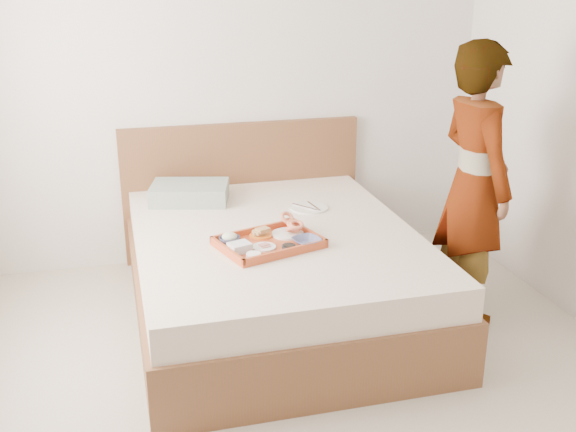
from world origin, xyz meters
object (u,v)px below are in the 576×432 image
(dinner_plate, at_px, (309,208))
(person, at_px, (474,184))
(bed, at_px, (275,273))
(tray, at_px, (269,242))

(dinner_plate, xyz_separation_m, person, (0.79, -0.57, 0.26))
(bed, relative_size, person, 1.26)
(bed, bearing_deg, dinner_plate, 47.16)
(bed, height_order, person, person)
(bed, distance_m, tray, 0.37)
(bed, relative_size, dinner_plate, 8.43)
(bed, xyz_separation_m, person, (1.09, -0.25, 0.53))
(tray, relative_size, person, 0.33)
(bed, xyz_separation_m, tray, (-0.09, -0.21, 0.29))
(bed, distance_m, person, 1.24)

